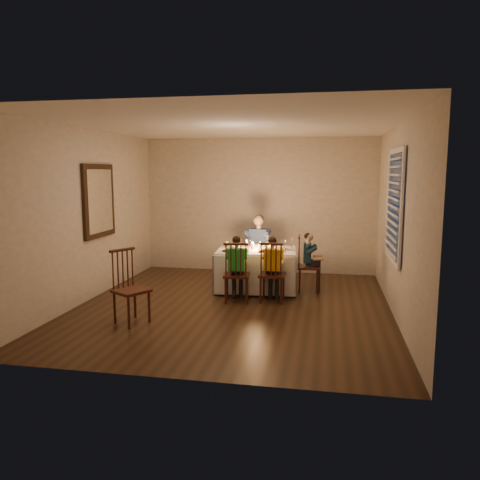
% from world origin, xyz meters
% --- Properties ---
extents(ground, '(5.00, 5.00, 0.00)m').
position_xyz_m(ground, '(0.00, 0.00, 0.00)').
color(ground, black).
rests_on(ground, ground).
extents(wall_left, '(0.02, 5.00, 2.60)m').
position_xyz_m(wall_left, '(-2.25, 0.00, 1.30)').
color(wall_left, beige).
rests_on(wall_left, ground).
extents(wall_right, '(0.02, 5.00, 2.60)m').
position_xyz_m(wall_right, '(2.25, 0.00, 1.30)').
color(wall_right, beige).
rests_on(wall_right, ground).
extents(wall_back, '(4.50, 0.02, 2.60)m').
position_xyz_m(wall_back, '(0.00, 2.50, 1.30)').
color(wall_back, beige).
rests_on(wall_back, ground).
extents(ceiling, '(5.00, 5.00, 0.00)m').
position_xyz_m(ceiling, '(0.00, 0.00, 2.60)').
color(ceiling, white).
rests_on(ceiling, wall_back).
extents(dining_table, '(1.38, 1.04, 0.65)m').
position_xyz_m(dining_table, '(0.19, 1.00, 0.49)').
color(dining_table, white).
rests_on(dining_table, ground).
extents(chair_adult, '(0.41, 0.40, 0.93)m').
position_xyz_m(chair_adult, '(0.12, 1.67, 0.00)').
color(chair_adult, black).
rests_on(chair_adult, ground).
extents(chair_near_left, '(0.42, 0.41, 0.93)m').
position_xyz_m(chair_near_left, '(0.00, 0.24, 0.00)').
color(chair_near_left, black).
rests_on(chair_near_left, ground).
extents(chair_near_right, '(0.39, 0.37, 0.93)m').
position_xyz_m(chair_near_right, '(0.53, 0.35, 0.00)').
color(chair_near_right, black).
rests_on(chair_near_right, ground).
extents(chair_end, '(0.38, 0.40, 0.93)m').
position_xyz_m(chair_end, '(1.05, 1.07, 0.00)').
color(chair_end, black).
rests_on(chair_end, ground).
extents(chair_extra, '(0.53, 0.53, 0.97)m').
position_xyz_m(chair_extra, '(-1.15, -0.99, 0.00)').
color(chair_extra, black).
rests_on(chair_extra, ground).
extents(adult, '(0.46, 0.42, 1.19)m').
position_xyz_m(adult, '(0.12, 1.67, 0.00)').
color(adult, navy).
rests_on(adult, ground).
extents(child_green, '(0.35, 0.33, 1.01)m').
position_xyz_m(child_green, '(0.00, 0.24, 0.00)').
color(child_green, green).
rests_on(child_green, ground).
extents(child_yellow, '(0.32, 0.29, 1.00)m').
position_xyz_m(child_yellow, '(0.53, 0.35, 0.00)').
color(child_yellow, yellow).
rests_on(child_yellow, ground).
extents(child_teal, '(0.29, 0.31, 0.97)m').
position_xyz_m(child_teal, '(1.05, 1.07, 0.00)').
color(child_teal, '#18313C').
rests_on(child_teal, ground).
extents(setting_adult, '(0.28, 0.28, 0.02)m').
position_xyz_m(setting_adult, '(0.15, 1.30, 0.69)').
color(setting_adult, white).
rests_on(setting_adult, dining_table).
extents(setting_green, '(0.28, 0.28, 0.02)m').
position_xyz_m(setting_green, '(-0.08, 0.71, 0.69)').
color(setting_green, white).
rests_on(setting_green, dining_table).
extents(setting_yellow, '(0.28, 0.28, 0.02)m').
position_xyz_m(setting_yellow, '(0.48, 0.77, 0.69)').
color(setting_yellow, white).
rests_on(setting_yellow, dining_table).
extents(setting_teal, '(0.28, 0.28, 0.02)m').
position_xyz_m(setting_teal, '(0.61, 1.03, 0.69)').
color(setting_teal, white).
rests_on(setting_teal, dining_table).
extents(candle_left, '(0.06, 0.06, 0.10)m').
position_xyz_m(candle_left, '(0.12, 0.99, 0.73)').
color(candle_left, white).
rests_on(candle_left, dining_table).
extents(candle_right, '(0.06, 0.06, 0.10)m').
position_xyz_m(candle_right, '(0.25, 1.00, 0.73)').
color(candle_right, white).
rests_on(candle_right, dining_table).
extents(squash, '(0.09, 0.09, 0.09)m').
position_xyz_m(squash, '(-0.37, 1.23, 0.73)').
color(squash, yellow).
rests_on(squash, dining_table).
extents(orange_fruit, '(0.08, 0.08, 0.08)m').
position_xyz_m(orange_fruit, '(0.42, 1.06, 0.72)').
color(orange_fruit, '#FF9D15').
rests_on(orange_fruit, dining_table).
extents(serving_bowl, '(0.28, 0.28, 0.06)m').
position_xyz_m(serving_bowl, '(-0.20, 1.22, 0.71)').
color(serving_bowl, white).
rests_on(serving_bowl, dining_table).
extents(wall_mirror, '(0.06, 0.95, 1.15)m').
position_xyz_m(wall_mirror, '(-2.22, 0.30, 1.50)').
color(wall_mirror, black).
rests_on(wall_mirror, wall_left).
extents(window_blinds, '(0.07, 1.34, 1.54)m').
position_xyz_m(window_blinds, '(2.21, 0.10, 1.50)').
color(window_blinds, black).
rests_on(window_blinds, wall_right).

